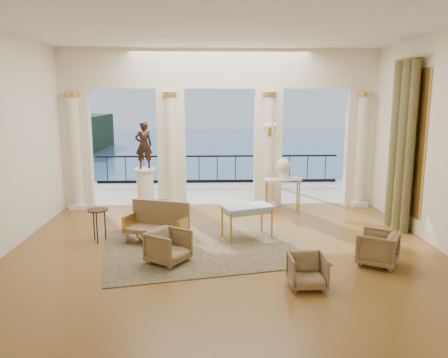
{
  "coord_description": "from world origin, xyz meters",
  "views": [
    {
      "loc": [
        -0.36,
        -8.76,
        3.16
      ],
      "look_at": [
        -0.0,
        0.6,
        1.41
      ],
      "focal_mm": 35.0,
      "sensor_mm": 36.0,
      "label": 1
    }
  ],
  "objects_px": {
    "armchair_c": "(378,247)",
    "settee": "(158,223)",
    "pedestal": "(145,190)",
    "armchair_a": "(168,245)",
    "statue": "(144,145)",
    "armchair_d": "(153,215)",
    "console_table": "(283,184)",
    "game_table": "(247,209)",
    "armchair_b": "(307,269)",
    "side_table": "(98,214)"
  },
  "relations": [
    {
      "from": "armchair_c",
      "to": "settee",
      "type": "xyz_separation_m",
      "value": [
        -4.34,
        1.5,
        0.09
      ]
    },
    {
      "from": "pedestal",
      "to": "armchair_c",
      "type": "bearing_deg",
      "value": -41.47
    },
    {
      "from": "armchair_c",
      "to": "settee",
      "type": "height_order",
      "value": "settee"
    },
    {
      "from": "armchair_a",
      "to": "settee",
      "type": "xyz_separation_m",
      "value": [
        -0.34,
        1.24,
        0.09
      ]
    },
    {
      "from": "settee",
      "to": "statue",
      "type": "relative_size",
      "value": 1.12
    },
    {
      "from": "armchair_c",
      "to": "pedestal",
      "type": "height_order",
      "value": "pedestal"
    },
    {
      "from": "armchair_d",
      "to": "settee",
      "type": "distance_m",
      "value": 0.88
    },
    {
      "from": "statue",
      "to": "console_table",
      "type": "height_order",
      "value": "statue"
    },
    {
      "from": "game_table",
      "to": "armchair_b",
      "type": "bearing_deg",
      "value": -93.65
    },
    {
      "from": "armchair_a",
      "to": "side_table",
      "type": "height_order",
      "value": "side_table"
    },
    {
      "from": "armchair_a",
      "to": "armchair_b",
      "type": "xyz_separation_m",
      "value": [
        2.44,
        -1.2,
        -0.04
      ]
    },
    {
      "from": "side_table",
      "to": "armchair_d",
      "type": "bearing_deg",
      "value": 33.78
    },
    {
      "from": "armchair_c",
      "to": "pedestal",
      "type": "distance_m",
      "value": 6.71
    },
    {
      "from": "armchair_a",
      "to": "console_table",
      "type": "bearing_deg",
      "value": -2.69
    },
    {
      "from": "armchair_a",
      "to": "armchair_c",
      "type": "relative_size",
      "value": 0.98
    },
    {
      "from": "armchair_c",
      "to": "pedestal",
      "type": "bearing_deg",
      "value": -99.88
    },
    {
      "from": "statue",
      "to": "console_table",
      "type": "bearing_deg",
      "value": 154.1
    },
    {
      "from": "statue",
      "to": "side_table",
      "type": "height_order",
      "value": "statue"
    },
    {
      "from": "settee",
      "to": "side_table",
      "type": "distance_m",
      "value": 1.34
    },
    {
      "from": "armchair_b",
      "to": "armchair_c",
      "type": "distance_m",
      "value": 1.83
    },
    {
      "from": "armchair_a",
      "to": "settee",
      "type": "distance_m",
      "value": 1.29
    },
    {
      "from": "armchair_c",
      "to": "game_table",
      "type": "bearing_deg",
      "value": -94.25
    },
    {
      "from": "statue",
      "to": "console_table",
      "type": "xyz_separation_m",
      "value": [
        3.87,
        -0.45,
        -1.05
      ]
    },
    {
      "from": "armchair_b",
      "to": "side_table",
      "type": "xyz_separation_m",
      "value": [
        -4.09,
        2.55,
        0.31
      ]
    },
    {
      "from": "game_table",
      "to": "armchair_c",
      "type": "bearing_deg",
      "value": -55.96
    },
    {
      "from": "game_table",
      "to": "armchair_d",
      "type": "bearing_deg",
      "value": 143.26
    },
    {
      "from": "armchair_a",
      "to": "statue",
      "type": "xyz_separation_m",
      "value": [
        -1.02,
        4.18,
        1.49
      ]
    },
    {
      "from": "armchair_d",
      "to": "game_table",
      "type": "relative_size",
      "value": 0.63
    },
    {
      "from": "armchair_a",
      "to": "side_table",
      "type": "xyz_separation_m",
      "value": [
        -1.66,
        1.34,
        0.27
      ]
    },
    {
      "from": "side_table",
      "to": "console_table",
      "type": "bearing_deg",
      "value": 27.9
    },
    {
      "from": "armchair_a",
      "to": "settee",
      "type": "relative_size",
      "value": 0.48
    },
    {
      "from": "pedestal",
      "to": "console_table",
      "type": "relative_size",
      "value": 1.11
    },
    {
      "from": "armchair_d",
      "to": "console_table",
      "type": "bearing_deg",
      "value": -79.7
    },
    {
      "from": "armchair_c",
      "to": "game_table",
      "type": "distance_m",
      "value": 2.92
    },
    {
      "from": "statue",
      "to": "armchair_c",
      "type": "bearing_deg",
      "value": 119.27
    },
    {
      "from": "console_table",
      "to": "armchair_b",
      "type": "bearing_deg",
      "value": -107.77
    },
    {
      "from": "settee",
      "to": "console_table",
      "type": "height_order",
      "value": "console_table"
    },
    {
      "from": "statue",
      "to": "pedestal",
      "type": "bearing_deg",
      "value": -109.26
    },
    {
      "from": "armchair_b",
      "to": "armchair_d",
      "type": "height_order",
      "value": "armchair_d"
    },
    {
      "from": "settee",
      "to": "side_table",
      "type": "relative_size",
      "value": 2.02
    },
    {
      "from": "armchair_a",
      "to": "pedestal",
      "type": "distance_m",
      "value": 4.31
    },
    {
      "from": "console_table",
      "to": "side_table",
      "type": "bearing_deg",
      "value": -165.08
    },
    {
      "from": "armchair_d",
      "to": "armchair_c",
      "type": "bearing_deg",
      "value": -132.86
    },
    {
      "from": "armchair_a",
      "to": "statue",
      "type": "distance_m",
      "value": 4.55
    },
    {
      "from": "statue",
      "to": "side_table",
      "type": "relative_size",
      "value": 1.8
    },
    {
      "from": "settee",
      "to": "armchair_b",
      "type": "bearing_deg",
      "value": -21.93
    },
    {
      "from": "armchair_b",
      "to": "side_table",
      "type": "bearing_deg",
      "value": 148.42
    },
    {
      "from": "armchair_b",
      "to": "armchair_c",
      "type": "xyz_separation_m",
      "value": [
        1.57,
        0.94,
        0.05
      ]
    },
    {
      "from": "armchair_d",
      "to": "pedestal",
      "type": "distance_m",
      "value": 2.15
    },
    {
      "from": "armchair_d",
      "to": "side_table",
      "type": "xyz_separation_m",
      "value": [
        -1.12,
        -0.75,
        0.24
      ]
    }
  ]
}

